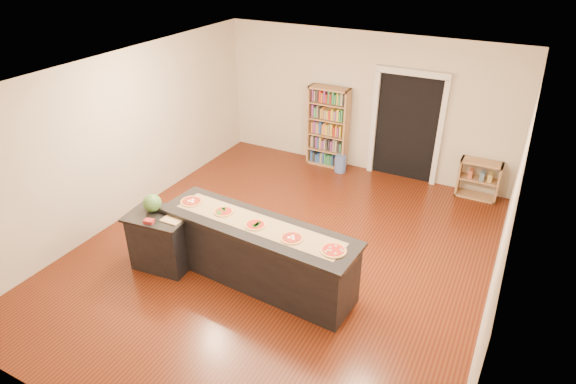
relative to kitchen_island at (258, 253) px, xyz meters
The scene contains 17 objects.
room 1.18m from the kitchen_island, 90.89° to the left, with size 6.00×7.00×2.80m.
doorway 4.35m from the kitchen_island, 78.05° to the left, with size 1.40×0.09×2.21m.
kitchen_island is the anchor object (origin of this frame).
side_counter 1.49m from the kitchen_island, 167.26° to the right, with size 0.89×0.65×0.88m.
bookshelf 4.11m from the kitchen_island, 99.66° to the left, with size 0.85×0.30×1.69m, color #AD8153.
low_shelf 4.68m from the kitchen_island, 59.34° to the left, with size 0.74×0.32×0.74m, color #AD8153.
waste_bin 3.87m from the kitchen_island, 94.40° to the left, with size 0.24×0.24×0.35m, color #4E68AF.
kraft_paper 0.48m from the kitchen_island, 85.94° to the left, with size 2.52×0.45×0.00m, color olive.
watermelon 1.69m from the kitchen_island, 169.73° to the right, with size 0.27×0.27×0.27m, color #144214.
cutting_board 1.29m from the kitchen_island, 162.69° to the right, with size 0.28×0.19×0.02m, color tan.
package_red 1.58m from the kitchen_island, 158.61° to the right, with size 0.13×0.10×0.05m, color maroon.
package_teal 1.28m from the kitchen_island, behind, with size 0.16×0.16×0.06m, color #195966.
pizza_a 1.26m from the kitchen_island, behind, with size 0.33×0.33×0.02m.
pizza_b 0.76m from the kitchen_island, behind, with size 0.28×0.28×0.02m.
pizza_c 0.49m from the kitchen_island, 94.06° to the right, with size 0.30×0.30×0.02m.
pizza_d 0.76m from the kitchen_island, ahead, with size 0.31×0.31×0.02m.
pizza_e 1.26m from the kitchen_island, ahead, with size 0.34×0.34×0.02m.
Camera 1 is at (2.92, -5.40, 4.49)m, focal length 30.00 mm.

